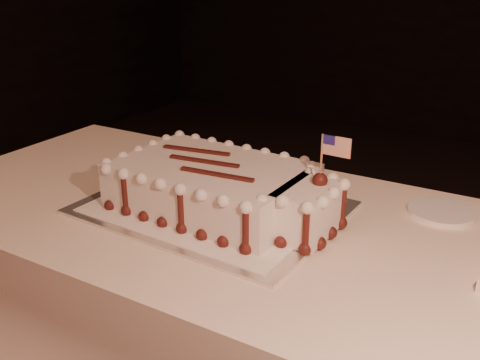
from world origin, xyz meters
The scene contains 4 objects.
cake_board centered at (-0.40, 0.60, 0.75)m, with size 0.61×0.45×0.01m, color silver.
doily centered at (-0.40, 0.60, 0.76)m, with size 0.54×0.41×0.00m, color white.
sheet_cake centered at (-0.37, 0.60, 0.81)m, with size 0.58×0.35×0.23m.
side_plate centered at (0.10, 0.85, 0.76)m, with size 0.16×0.16×0.01m, color white.
Camera 1 is at (0.26, -0.41, 1.32)m, focal length 40.00 mm.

